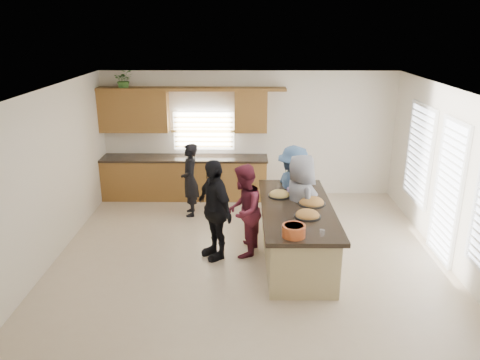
{
  "coord_description": "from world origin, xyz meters",
  "views": [
    {
      "loc": [
        -0.06,
        -7.26,
        3.78
      ],
      "look_at": [
        -0.16,
        0.52,
        1.15
      ],
      "focal_mm": 35.0,
      "sensor_mm": 36.0,
      "label": 1
    }
  ],
  "objects_px": {
    "island": "(296,234)",
    "woman_right_front": "(300,204)",
    "woman_right_back": "(294,192)",
    "salad_bowl": "(294,230)",
    "woman_left_back": "(190,180)",
    "woman_left_mid": "(244,211)",
    "woman_left_front": "(214,209)"
  },
  "relations": [
    {
      "from": "island",
      "to": "woman_left_front",
      "type": "xyz_separation_m",
      "value": [
        -1.35,
        0.09,
        0.4
      ]
    },
    {
      "from": "woman_right_back",
      "to": "woman_left_mid",
      "type": "bearing_deg",
      "value": 114.5
    },
    {
      "from": "woman_right_back",
      "to": "woman_right_front",
      "type": "distance_m",
      "value": 0.64
    },
    {
      "from": "woman_left_back",
      "to": "woman_left_front",
      "type": "xyz_separation_m",
      "value": [
        0.61,
        -1.82,
        0.1
      ]
    },
    {
      "from": "woman_left_mid",
      "to": "salad_bowl",
      "type": "bearing_deg",
      "value": 40.16
    },
    {
      "from": "woman_left_back",
      "to": "woman_right_back",
      "type": "height_order",
      "value": "woman_right_back"
    },
    {
      "from": "island",
      "to": "woman_right_back",
      "type": "height_order",
      "value": "woman_right_back"
    },
    {
      "from": "woman_left_mid",
      "to": "woman_right_front",
      "type": "height_order",
      "value": "woman_right_front"
    },
    {
      "from": "salad_bowl",
      "to": "woman_right_front",
      "type": "height_order",
      "value": "woman_right_front"
    },
    {
      "from": "salad_bowl",
      "to": "woman_right_front",
      "type": "bearing_deg",
      "value": 80.13
    },
    {
      "from": "island",
      "to": "woman_right_front",
      "type": "relative_size",
      "value": 1.57
    },
    {
      "from": "island",
      "to": "woman_right_back",
      "type": "bearing_deg",
      "value": 87.08
    },
    {
      "from": "woman_left_back",
      "to": "salad_bowl",
      "type": "bearing_deg",
      "value": 22.97
    },
    {
      "from": "woman_right_front",
      "to": "woman_right_back",
      "type": "bearing_deg",
      "value": -12.66
    },
    {
      "from": "woman_left_mid",
      "to": "woman_right_front",
      "type": "distance_m",
      "value": 0.97
    },
    {
      "from": "salad_bowl",
      "to": "woman_left_mid",
      "type": "bearing_deg",
      "value": 118.32
    },
    {
      "from": "woman_left_front",
      "to": "woman_right_front",
      "type": "xyz_separation_m",
      "value": [
        1.44,
        0.25,
        0.01
      ]
    },
    {
      "from": "woman_left_mid",
      "to": "woman_left_front",
      "type": "bearing_deg",
      "value": -67.25
    },
    {
      "from": "salad_bowl",
      "to": "woman_left_back",
      "type": "bearing_deg",
      "value": 120.71
    },
    {
      "from": "woman_left_back",
      "to": "island",
      "type": "bearing_deg",
      "value": 38.09
    },
    {
      "from": "woman_left_front",
      "to": "salad_bowl",
      "type": "bearing_deg",
      "value": 12.24
    },
    {
      "from": "salad_bowl",
      "to": "woman_right_front",
      "type": "xyz_separation_m",
      "value": [
        0.25,
        1.46,
        -0.18
      ]
    },
    {
      "from": "salad_bowl",
      "to": "woman_right_front",
      "type": "distance_m",
      "value": 1.49
    },
    {
      "from": "woman_right_front",
      "to": "woman_left_front",
      "type": "bearing_deg",
      "value": 82.83
    },
    {
      "from": "island",
      "to": "woman_left_front",
      "type": "height_order",
      "value": "woman_left_front"
    },
    {
      "from": "salad_bowl",
      "to": "woman_left_mid",
      "type": "xyz_separation_m",
      "value": [
        -0.7,
        1.3,
        -0.25
      ]
    },
    {
      "from": "island",
      "to": "woman_left_mid",
      "type": "xyz_separation_m",
      "value": [
        -0.87,
        0.18,
        0.34
      ]
    },
    {
      "from": "island",
      "to": "woman_left_front",
      "type": "relative_size",
      "value": 1.59
    },
    {
      "from": "salad_bowl",
      "to": "woman_left_mid",
      "type": "relative_size",
      "value": 0.21
    },
    {
      "from": "salad_bowl",
      "to": "woman_left_front",
      "type": "relative_size",
      "value": 0.19
    },
    {
      "from": "salad_bowl",
      "to": "woman_left_back",
      "type": "height_order",
      "value": "woman_left_back"
    },
    {
      "from": "woman_left_back",
      "to": "woman_left_mid",
      "type": "relative_size",
      "value": 0.95
    }
  ]
}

